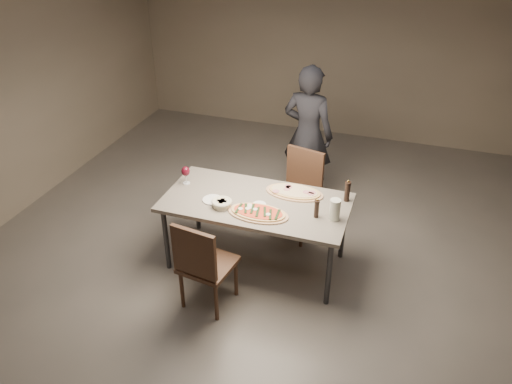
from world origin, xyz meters
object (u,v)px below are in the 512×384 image
(zucchini_pizza, at_px, (258,213))
(pepper_mill_left, at_px, (317,209))
(ham_pizza, at_px, (294,192))
(chair_near, at_px, (202,262))
(bread_basket, at_px, (222,203))
(carafe, at_px, (335,210))
(diner, at_px, (308,135))
(dining_table, at_px, (256,206))
(chair_far, at_px, (299,188))

(zucchini_pizza, height_order, pepper_mill_left, pepper_mill_left)
(ham_pizza, height_order, chair_near, chair_near)
(zucchini_pizza, relative_size, pepper_mill_left, 2.97)
(bread_basket, bearing_deg, chair_near, -86.45)
(zucchini_pizza, bearing_deg, carafe, 0.70)
(chair_near, distance_m, diner, 2.28)
(bread_basket, distance_m, pepper_mill_left, 0.90)
(zucchini_pizza, bearing_deg, dining_table, 101.70)
(ham_pizza, xyz_separation_m, chair_near, (-0.56, -1.03, -0.24))
(zucchini_pizza, distance_m, diner, 1.67)
(carafe, distance_m, chair_near, 1.28)
(dining_table, relative_size, chair_far, 1.87)
(zucchini_pizza, bearing_deg, bread_basket, 166.64)
(dining_table, distance_m, zucchini_pizza, 0.25)
(chair_near, height_order, diner, diner)
(ham_pizza, xyz_separation_m, carafe, (0.46, -0.33, 0.09))
(dining_table, height_order, carafe, carafe)
(bread_basket, distance_m, chair_far, 1.09)
(dining_table, distance_m, diner, 1.47)
(ham_pizza, distance_m, diner, 1.21)
(dining_table, relative_size, carafe, 8.71)
(diner, bearing_deg, dining_table, 92.24)
(ham_pizza, bearing_deg, dining_table, -125.17)
(zucchini_pizza, xyz_separation_m, diner, (0.07, 1.66, 0.08))
(chair_near, distance_m, chair_far, 1.57)
(bread_basket, bearing_deg, carafe, 7.04)
(dining_table, relative_size, pepper_mill_left, 9.22)
(diner, bearing_deg, chair_near, 88.41)
(dining_table, xyz_separation_m, diner, (0.16, 1.45, 0.15))
(chair_near, height_order, chair_far, chair_far)
(pepper_mill_left, relative_size, chair_near, 0.21)
(dining_table, xyz_separation_m, zucchini_pizza, (0.09, -0.22, 0.07))
(carafe, bearing_deg, chair_far, 123.16)
(ham_pizza, bearing_deg, bread_basket, -126.30)
(bread_basket, height_order, diner, diner)
(zucchini_pizza, xyz_separation_m, bread_basket, (-0.37, 0.01, 0.02))
(zucchini_pizza, distance_m, chair_near, 0.69)
(pepper_mill_left, bearing_deg, bread_basket, -172.76)
(chair_far, relative_size, diner, 0.57)
(chair_far, bearing_deg, carafe, 136.36)
(dining_table, xyz_separation_m, pepper_mill_left, (0.61, -0.09, 0.15))
(diner, bearing_deg, chair_far, 106.29)
(dining_table, height_order, chair_far, chair_far)
(bread_basket, distance_m, diner, 1.71)
(carafe, xyz_separation_m, chair_near, (-1.02, -0.70, -0.33))
(chair_far, bearing_deg, diner, -69.17)
(bread_basket, height_order, chair_far, chair_far)
(dining_table, bearing_deg, pepper_mill_left, -8.19)
(dining_table, bearing_deg, zucchini_pizza, -67.16)
(ham_pizza, distance_m, carafe, 0.57)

